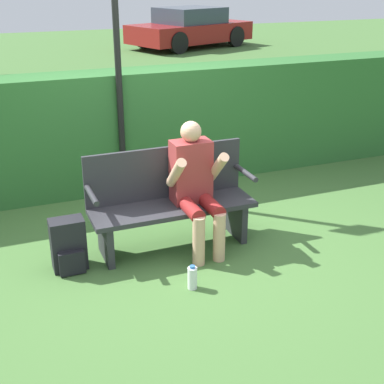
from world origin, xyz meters
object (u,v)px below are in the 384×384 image
Objects in this scene: park_bench at (170,200)px; backpack at (69,246)px; parked_car at (190,28)px; person_seated at (195,183)px; signpost at (117,47)px; water_bottle at (192,278)px.

park_bench is 1.01m from backpack.
park_bench is 3.28× the size of backpack.
backpack is 0.10× the size of parked_car.
parked_car is (5.09, 13.15, -0.02)m from person_seated.
signpost is at bearing -134.97° from parked_car.
parked_car reaches higher than backpack.
park_bench is at bearing -85.63° from signpost.
water_bottle is 0.07× the size of signpost.
person_seated is 0.26× the size of parked_car.
park_bench reaches higher than water_bottle.
signpost reaches higher than park_bench.
park_bench is 14.05m from parked_car.
parked_car is (5.39, 11.69, -1.06)m from signpost.
backpack is at bearing 179.38° from person_seated.
person_seated is at bearing -131.38° from parked_car.
person_seated is at bearing 66.41° from water_bottle.
signpost is (-0.10, 1.33, 1.24)m from park_bench.
park_bench is 1.82m from signpost.
signpost is at bearing 90.05° from water_bottle.
person_seated is at bearing -33.63° from park_bench.
person_seated is 1.25m from backpack.
signpost reaches higher than water_bottle.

